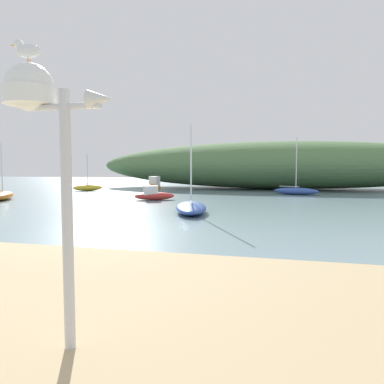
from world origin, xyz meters
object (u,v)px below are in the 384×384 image
(sailboat_inner_mooring, at_px, (3,195))
(sailboat_by_sandbar, at_px, (88,188))
(seagull_on_radar, at_px, (27,50))
(motorboat_east_reach, at_px, (154,186))
(mast_structure, at_px, (39,111))
(sailboat_near_shore, at_px, (296,191))
(sailboat_off_point, at_px, (191,207))
(motorboat_centre_water, at_px, (154,195))

(sailboat_inner_mooring, height_order, sailboat_by_sandbar, sailboat_inner_mooring)
(sailboat_by_sandbar, bearing_deg, seagull_on_radar, -60.83)
(motorboat_east_reach, bearing_deg, sailboat_by_sandbar, 177.15)
(seagull_on_radar, xyz_separation_m, sailboat_inner_mooring, (-15.79, 17.09, -3.23))
(mast_structure, bearing_deg, seagull_on_radar, -179.29)
(mast_structure, bearing_deg, sailboat_inner_mooring, 132.96)
(motorboat_east_reach, height_order, sailboat_near_shore, sailboat_near_shore)
(sailboat_inner_mooring, bearing_deg, sailboat_near_shore, 26.21)
(mast_structure, height_order, sailboat_by_sandbar, sailboat_by_sandbar)
(mast_structure, height_order, sailboat_near_shore, sailboat_near_shore)
(seagull_on_radar, distance_m, sailboat_off_point, 13.89)
(motorboat_centre_water, bearing_deg, sailboat_inner_mooring, -166.80)
(seagull_on_radar, height_order, sailboat_near_shore, sailboat_near_shore)
(sailboat_off_point, xyz_separation_m, motorboat_east_reach, (-6.76, 13.14, 0.26))
(motorboat_east_reach, height_order, motorboat_centre_water, motorboat_east_reach)
(sailboat_off_point, bearing_deg, sailboat_near_shore, 67.85)
(sailboat_near_shore, bearing_deg, sailboat_by_sandbar, 179.71)
(mast_structure, xyz_separation_m, sailboat_off_point, (-1.65, 13.41, -2.59))
(sailboat_near_shore, bearing_deg, sailboat_inner_mooring, -153.79)
(mast_structure, distance_m, sailboat_inner_mooring, 23.49)
(mast_structure, distance_m, sailboat_off_point, 13.76)
(seagull_on_radar, bearing_deg, motorboat_centre_water, 106.27)
(seagull_on_radar, bearing_deg, sailboat_inner_mooring, 132.73)
(sailboat_off_point, relative_size, motorboat_centre_water, 1.55)
(sailboat_inner_mooring, bearing_deg, seagull_on_radar, -47.27)
(mast_structure, relative_size, sailboat_inner_mooring, 0.82)
(sailboat_near_shore, bearing_deg, mast_structure, -98.05)
(sailboat_inner_mooring, bearing_deg, mast_structure, -47.04)
(sailboat_near_shore, bearing_deg, seagull_on_radar, -98.33)
(mast_structure, bearing_deg, sailboat_off_point, 97.03)
(mast_structure, xyz_separation_m, sailboat_near_shore, (3.79, 26.79, -2.55))
(sailboat_off_point, relative_size, motorboat_east_reach, 1.64)
(sailboat_off_point, distance_m, sailboat_by_sandbar, 19.06)
(sailboat_inner_mooring, xyz_separation_m, sailboat_near_shore, (19.71, 9.70, 0.01))
(sailboat_near_shore, bearing_deg, motorboat_east_reach, -178.88)
(mast_structure, distance_m, motorboat_centre_water, 20.46)
(sailboat_by_sandbar, xyz_separation_m, sailboat_near_shore, (18.92, -0.10, 0.00))
(motorboat_east_reach, distance_m, sailboat_by_sandbar, 6.74)
(sailboat_off_point, distance_m, sailboat_near_shore, 14.44)
(motorboat_east_reach, bearing_deg, mast_structure, -72.43)
(sailboat_off_point, distance_m, motorboat_centre_water, 7.34)
(mast_structure, xyz_separation_m, sailboat_inner_mooring, (-15.91, 17.09, -2.55))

